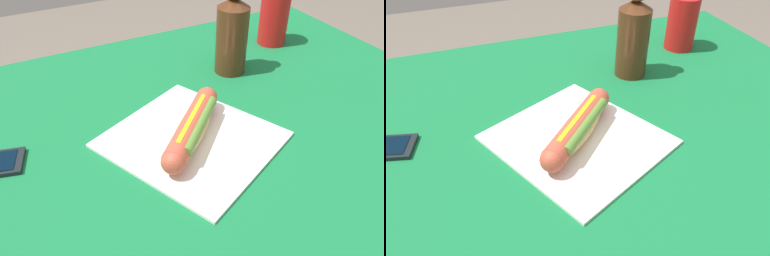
% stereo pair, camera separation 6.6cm
% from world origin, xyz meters
% --- Properties ---
extents(dining_table, '(1.15, 0.85, 0.76)m').
position_xyz_m(dining_table, '(0.00, 0.00, 0.62)').
color(dining_table, brown).
rests_on(dining_table, ground).
extents(paper_wrapper, '(0.36, 0.37, 0.01)m').
position_xyz_m(paper_wrapper, '(0.05, 0.05, 0.76)').
color(paper_wrapper, white).
rests_on(paper_wrapper, dining_table).
extents(hot_dog, '(0.18, 0.18, 0.05)m').
position_xyz_m(hot_dog, '(0.05, 0.05, 0.79)').
color(hot_dog, tan).
rests_on(hot_dog, paper_wrapper).
extents(soda_bottle, '(0.07, 0.07, 0.22)m').
position_xyz_m(soda_bottle, '(-0.15, -0.14, 0.85)').
color(soda_bottle, '#4C2814').
rests_on(soda_bottle, dining_table).
extents(drinking_cup, '(0.08, 0.08, 0.14)m').
position_xyz_m(drinking_cup, '(-0.34, -0.22, 0.83)').
color(drinking_cup, red).
rests_on(drinking_cup, dining_table).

